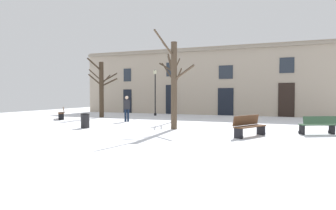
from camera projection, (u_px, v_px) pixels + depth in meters
ground_plane at (157, 125)px, 17.66m from camera, size 37.88×37.88×0.00m
building_facade at (199, 80)px, 26.56m from camera, size 23.68×0.60×6.11m
tree_left_of_center at (101, 88)px, 23.28m from camera, size 2.28×2.70×4.64m
tree_foreground at (174, 89)px, 19.57m from camera, size 1.63×1.32×4.45m
tree_right_of_center at (174, 82)px, 15.31m from camera, size 2.34×2.54×5.00m
streetlamp at (155, 87)px, 25.22m from camera, size 0.30×0.30×4.01m
litter_bin at (85, 121)px, 15.89m from camera, size 0.49×0.49×0.79m
bench_near_lamp at (249, 126)px, 12.69m from camera, size 1.29×1.83×0.93m
bench_facing_shops at (62, 113)px, 21.72m from camera, size 1.52×1.61×0.88m
bench_by_litter_bin at (318, 125)px, 13.38m from camera, size 1.63×1.14×0.85m
person_by_shop_door at (127, 107)px, 19.62m from camera, size 0.43×0.42×1.73m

